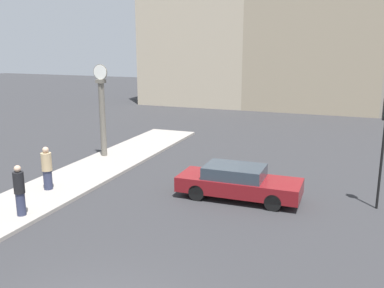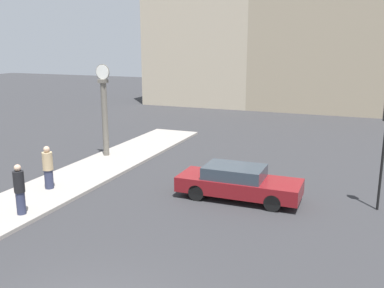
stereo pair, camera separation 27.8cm
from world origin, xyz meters
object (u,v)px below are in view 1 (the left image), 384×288
(sedan_car, at_px, (238,182))
(street_clock, at_px, (102,111))
(pedestrian_tan_coat, at_px, (47,168))
(pedestrian_black_jacket, at_px, (20,190))

(sedan_car, relative_size, street_clock, 1.00)
(street_clock, distance_m, pedestrian_tan_coat, 5.59)
(sedan_car, distance_m, pedestrian_black_jacket, 7.85)
(sedan_car, height_order, pedestrian_black_jacket, pedestrian_black_jacket)
(pedestrian_black_jacket, distance_m, pedestrian_tan_coat, 2.66)
(pedestrian_black_jacket, height_order, pedestrian_tan_coat, pedestrian_black_jacket)
(sedan_car, xyz_separation_m, pedestrian_tan_coat, (-7.30, -2.03, 0.34))
(street_clock, relative_size, pedestrian_black_jacket, 2.66)
(street_clock, distance_m, pedestrian_black_jacket, 8.14)
(street_clock, height_order, pedestrian_black_jacket, street_clock)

